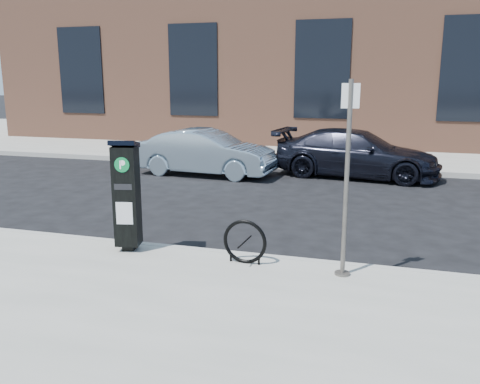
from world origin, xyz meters
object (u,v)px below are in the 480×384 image
at_px(parking_kiosk, 127,194).
at_px(bike_rack, 245,242).
at_px(car_dark, 356,153).
at_px(sign_pole, 347,182).
at_px(car_silver, 206,152).

height_order(parking_kiosk, bike_rack, parking_kiosk).
height_order(parking_kiosk, car_dark, parking_kiosk).
relative_size(sign_pole, car_silver, 0.65).
relative_size(parking_kiosk, car_dark, 0.37).
bearing_deg(sign_pole, bike_rack, 170.54).
bearing_deg(sign_pole, car_silver, 115.51).
relative_size(sign_pole, car_dark, 0.56).
xyz_separation_m(parking_kiosk, car_silver, (-1.24, 6.82, -0.37)).
xyz_separation_m(sign_pole, car_silver, (-4.47, 6.92, -0.77)).
bearing_deg(parking_kiosk, sign_pole, -13.77).
xyz_separation_m(car_silver, car_dark, (4.11, 0.93, 0.01)).
height_order(bike_rack, car_silver, car_silver).
relative_size(bike_rack, car_dark, 0.14).
relative_size(car_silver, car_dark, 0.87).
relative_size(parking_kiosk, sign_pole, 0.66).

